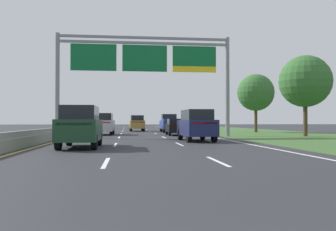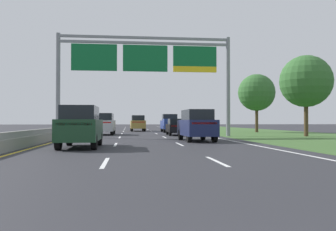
{
  "view_description": "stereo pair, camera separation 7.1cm",
  "coord_description": "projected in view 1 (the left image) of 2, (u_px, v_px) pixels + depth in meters",
  "views": [
    {
      "loc": [
        -1.15,
        -1.27,
        1.35
      ],
      "look_at": [
        0.96,
        17.47,
        1.64
      ],
      "focal_mm": 38.33,
      "sensor_mm": 36.0,
      "label": 1
    },
    {
      "loc": [
        -1.07,
        -1.28,
        1.35
      ],
      "look_at": [
        0.96,
        17.47,
        1.64
      ],
      "focal_mm": 38.33,
      "sensor_mm": 36.0,
      "label": 2
    }
  ],
  "objects": [
    {
      "name": "roadside_tree_mid",
      "position": [
        305.0,
        81.0,
        31.37
      ],
      "size": [
        4.54,
        4.54,
        7.11
      ],
      "color": "#4C3823",
      "rests_on": "ground"
    },
    {
      "name": "lane_striping",
      "position": [
        139.0,
        135.0,
        35.69
      ],
      "size": [
        11.96,
        106.0,
        0.01
      ],
      "color": "white",
      "rests_on": "ground"
    },
    {
      "name": "pickup_truck_blue",
      "position": [
        169.0,
        123.0,
        43.36
      ],
      "size": [
        2.02,
        5.41,
        2.2
      ],
      "rotation": [
        0.0,
        0.0,
        1.57
      ],
      "color": "navy",
      "rests_on": "ground"
    },
    {
      "name": "grass_verge_right",
      "position": [
        272.0,
        134.0,
        37.7
      ],
      "size": [
        14.0,
        110.0,
        0.02
      ],
      "primitive_type": "cube",
      "color": "#3D602D",
      "rests_on": "ground"
    },
    {
      "name": "car_silver_left_lane_suv",
      "position": [
        104.0,
        124.0,
        35.29
      ],
      "size": [
        1.98,
        4.73,
        2.11
      ],
      "rotation": [
        0.0,
        0.0,
        1.55
      ],
      "color": "#B2B5BA",
      "rests_on": "ground"
    },
    {
      "name": "overhead_sign_gantry",
      "position": [
        145.0,
        64.0,
        30.92
      ],
      "size": [
        15.06,
        0.42,
        8.8
      ],
      "color": "gray",
      "rests_on": "ground"
    },
    {
      "name": "ground_plane",
      "position": [
        139.0,
        134.0,
        36.15
      ],
      "size": [
        220.0,
        220.0,
        0.0
      ],
      "primitive_type": "plane",
      "color": "#2B2B30"
    },
    {
      "name": "roadside_tree_far",
      "position": [
        256.0,
        93.0,
        43.11
      ],
      "size": [
        4.43,
        4.43,
        7.0
      ],
      "color": "#4C3823",
      "rests_on": "ground"
    },
    {
      "name": "car_black_right_lane_sedan",
      "position": [
        176.0,
        127.0,
        34.25
      ],
      "size": [
        1.9,
        4.43,
        1.57
      ],
      "rotation": [
        0.0,
        0.0,
        1.55
      ],
      "color": "black",
      "rests_on": "ground"
    },
    {
      "name": "median_barrier_concrete",
      "position": [
        72.0,
        131.0,
        35.41
      ],
      "size": [
        0.6,
        110.0,
        0.85
      ],
      "color": "gray",
      "rests_on": "ground"
    },
    {
      "name": "car_navy_right_lane_suv",
      "position": [
        196.0,
        125.0,
        24.22
      ],
      "size": [
        2.02,
        4.75,
        2.11
      ],
      "rotation": [
        0.0,
        0.0,
        1.6
      ],
      "color": "#161E47",
      "rests_on": "ground"
    },
    {
      "name": "car_darkgreen_left_lane_suv",
      "position": [
        81.0,
        126.0,
        18.26
      ],
      "size": [
        1.91,
        4.71,
        2.11
      ],
      "rotation": [
        0.0,
        0.0,
        1.57
      ],
      "color": "#193D23",
      "rests_on": "ground"
    },
    {
      "name": "car_gold_centre_lane_suv",
      "position": [
        137.0,
        123.0,
        48.19
      ],
      "size": [
        2.01,
        4.74,
        2.11
      ],
      "rotation": [
        0.0,
        0.0,
        1.59
      ],
      "color": "#A38438",
      "rests_on": "ground"
    }
  ]
}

